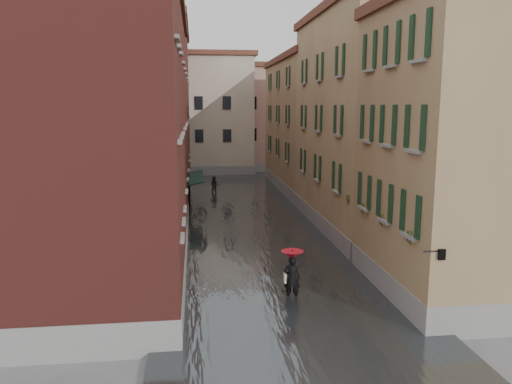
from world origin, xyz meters
TOP-DOWN VIEW (x-y plane):
  - ground at (0.00, 0.00)m, footprint 120.00×120.00m
  - floodwater at (0.00, 13.00)m, footprint 10.00×60.00m
  - building_left_near at (-7.00, -2.00)m, footprint 6.00×8.00m
  - building_left_mid at (-7.00, 9.00)m, footprint 6.00×14.00m
  - building_left_far at (-7.00, 24.00)m, footprint 6.00×16.00m
  - building_right_near at (7.00, -2.00)m, footprint 6.00×8.00m
  - building_right_mid at (7.00, 9.00)m, footprint 6.00×14.00m
  - building_right_far at (7.00, 24.00)m, footprint 6.00×16.00m
  - building_end_cream at (-3.00, 38.00)m, footprint 12.00×9.00m
  - building_end_pink at (6.00, 40.00)m, footprint 10.00×9.00m
  - awning_near at (-3.48, 14.18)m, footprint 1.09×3.39m
  - awning_far at (-3.48, 17.50)m, footprint 1.09×3.26m
  - wall_lantern at (4.33, -6.00)m, footprint 0.71×0.22m
  - window_planters at (4.12, -0.73)m, footprint 0.59×8.02m
  - pedestrian_main at (0.27, -1.99)m, footprint 0.93×0.93m
  - pedestrian_far at (-1.83, 22.84)m, footprint 0.87×0.74m

SIDE VIEW (x-z plane):
  - ground at x=0.00m, z-range 0.00..0.00m
  - floodwater at x=0.00m, z-range 0.00..0.20m
  - pedestrian_far at x=-1.83m, z-range 0.00..1.60m
  - pedestrian_main at x=0.27m, z-range 0.19..2.25m
  - awning_far at x=-3.48m, z-range 1.07..3.87m
  - awning_near at x=-3.48m, z-range 1.08..3.88m
  - wall_lantern at x=4.33m, z-range 2.83..3.18m
  - window_planters at x=4.12m, z-range 3.09..3.93m
  - building_right_near at x=7.00m, z-range 0.00..11.50m
  - building_right_far at x=7.00m, z-range 0.00..11.50m
  - building_end_pink at x=6.00m, z-range 0.00..12.00m
  - building_left_mid at x=-7.00m, z-range 0.00..12.50m
  - building_left_near at x=-7.00m, z-range 0.00..13.00m
  - building_right_mid at x=7.00m, z-range 0.00..13.00m
  - building_end_cream at x=-3.00m, z-range 0.00..13.00m
  - building_left_far at x=-7.00m, z-range 0.00..14.00m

